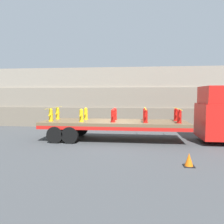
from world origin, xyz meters
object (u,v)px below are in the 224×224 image
Objects in this scene: truck_cab at (224,115)px; fire_hydrant_yellow_near_0 at (51,115)px; flatbed_trailer at (104,125)px; fire_hydrant_red_far_4 at (176,115)px; fire_hydrant_red_near_2 at (113,116)px; traffic_cone at (189,160)px; fire_hydrant_yellow_near_1 at (81,115)px; fire_hydrant_red_near_4 at (179,117)px; fire_hydrant_yellow_far_0 at (58,113)px; fire_hydrant_red_near_3 at (146,116)px; fire_hydrant_red_far_3 at (145,114)px; fire_hydrant_red_far_2 at (115,114)px; fire_hydrant_yellow_far_1 at (86,114)px.

truck_cab reaches higher than fire_hydrant_yellow_near_0.
flatbed_trailer is at bearing 10.04° from fire_hydrant_yellow_near_0.
fire_hydrant_yellow_near_0 and fire_hydrant_red_far_4 have the same top height.
traffic_cone is at bearing -49.37° from fire_hydrant_red_near_2.
fire_hydrant_yellow_near_1 is 5.60m from fire_hydrant_red_near_4.
fire_hydrant_red_near_3 is at bearing -11.28° from fire_hydrant_yellow_far_0.
fire_hydrant_red_near_2 is at bearing 0.00° from fire_hydrant_yellow_near_1.
fire_hydrant_yellow_near_1 is 3.90m from fire_hydrant_red_far_3.
fire_hydrant_yellow_far_0 is at bearing 180.00° from fire_hydrant_red_far_3.
fire_hydrant_yellow_near_1 is at bearing -176.09° from truck_cab.
flatbed_trailer is 11.26× the size of fire_hydrant_red_far_4.
fire_hydrant_red_far_3 is (0.00, 1.12, 0.00)m from fire_hydrant_red_near_3.
fire_hydrant_red_far_2 is 2.18m from fire_hydrant_red_near_3.
fire_hydrant_red_near_3 is 1.00× the size of fire_hydrant_red_far_3.
traffic_cone is (1.52, -3.95, -1.29)m from fire_hydrant_red_near_3.
truck_cab is 6.33m from fire_hydrant_red_far_2.
flatbed_trailer is 11.26× the size of fire_hydrant_yellow_far_0.
fire_hydrant_red_far_4 is at bearing 7.38° from flatbed_trailer.
fire_hydrant_yellow_near_1 is at bearing 180.00° from fire_hydrant_red_near_3.
fire_hydrant_red_far_4 is at bearing 167.76° from truck_cab.
fire_hydrant_yellow_far_1 is at bearing 0.00° from fire_hydrant_yellow_far_0.
fire_hydrant_red_near_4 is (7.47, 0.00, 0.00)m from fire_hydrant_yellow_near_0.
fire_hydrant_yellow_near_0 is 1.00× the size of fire_hydrant_red_far_4.
fire_hydrant_red_far_3 is at bearing 11.28° from fire_hydrant_yellow_near_0.
fire_hydrant_red_near_2 is at bearing -90.00° from fire_hydrant_red_far_2.
fire_hydrant_yellow_near_0 is at bearing -169.96° from flatbed_trailer.
truck_cab reaches higher than fire_hydrant_red_near_4.
traffic_cone is (7.12, -3.95, -1.29)m from fire_hydrant_yellow_near_0.
fire_hydrant_red_near_3 is 1.00× the size of fire_hydrant_red_far_4.
fire_hydrant_yellow_near_1 is 1.49× the size of traffic_cone.
fire_hydrant_red_near_3 is (3.73, -1.12, 0.00)m from fire_hydrant_yellow_far_1.
flatbed_trailer is at bearing -167.13° from fire_hydrant_red_far_3.
fire_hydrant_yellow_near_0 and fire_hydrant_yellow_far_1 have the same top height.
fire_hydrant_red_far_4 is (7.47, 1.12, 0.00)m from fire_hydrant_yellow_near_0.
fire_hydrant_red_near_2 is at bearing -174.94° from truck_cab.
fire_hydrant_red_far_4 is at bearing 86.08° from traffic_cone.
fire_hydrant_yellow_near_1 is 1.87m from fire_hydrant_red_near_2.
fire_hydrant_red_near_2 is (3.73, -1.12, 0.00)m from fire_hydrant_yellow_far_0.
fire_hydrant_red_near_2 is 1.49× the size of traffic_cone.
fire_hydrant_red_far_4 is 5.24m from traffic_cone.
truck_cab is at bearing 7.17° from fire_hydrant_red_near_3.
traffic_cone is (7.12, -5.06, -1.29)m from fire_hydrant_yellow_far_0.
truck_cab is 4.20× the size of fire_hydrant_red_far_4.
fire_hydrant_red_near_3 is at bearing 0.00° from fire_hydrant_yellow_near_0.
truck_cab is 4.20× the size of fire_hydrant_red_near_4.
fire_hydrant_yellow_far_0 and fire_hydrant_yellow_far_1 have the same top height.
fire_hydrant_red_near_3 and fire_hydrant_red_far_4 have the same top height.
fire_hydrant_yellow_near_0 is 1.00× the size of fire_hydrant_red_near_4.
fire_hydrant_red_far_3 and fire_hydrant_red_far_4 have the same top height.
fire_hydrant_yellow_near_0 is 1.00× the size of fire_hydrant_yellow_far_1.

